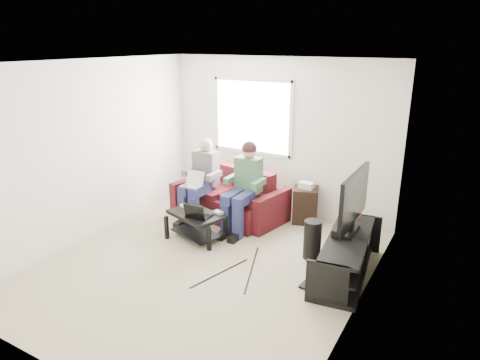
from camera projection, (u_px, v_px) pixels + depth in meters
name	position (u px, v px, depth m)	size (l,w,h in m)	color
floor	(205.00, 264.00, 5.69)	(4.50, 4.50, 0.00)	#B5AB8D
ceiling	(199.00, 62.00, 4.88)	(4.50, 4.50, 0.00)	white
wall_back	(279.00, 137.00, 7.14)	(4.50, 4.50, 0.00)	silver
wall_front	(43.00, 242.00, 3.43)	(4.50, 4.50, 0.00)	silver
wall_left	(89.00, 151.00, 6.23)	(4.50, 4.50, 0.00)	silver
wall_right	(365.00, 200.00, 4.34)	(4.50, 4.50, 0.00)	silver
window	(252.00, 117.00, 7.27)	(1.48, 0.04, 1.28)	white
sofa	(231.00, 200.00, 7.11)	(1.88, 1.07, 0.81)	#4C1319
person_left	(201.00, 177.00, 6.93)	(0.40, 0.71, 1.33)	navy
person_right	(244.00, 181.00, 6.55)	(0.40, 0.71, 1.37)	navy
laptop_silver	(192.00, 183.00, 6.75)	(0.32, 0.22, 0.24)	silver
coffee_table	(196.00, 220.00, 6.34)	(0.93, 0.73, 0.41)	black
laptop_black	(199.00, 209.00, 6.14)	(0.34, 0.24, 0.24)	black
controller_a	(185.00, 206.00, 6.53)	(0.14, 0.09, 0.04)	silver
controller_b	(197.00, 207.00, 6.49)	(0.14, 0.09, 0.04)	black
controller_c	(218.00, 212.00, 6.28)	(0.14, 0.09, 0.04)	gray
tv_stand	(347.00, 258.00, 5.38)	(0.68, 1.65, 0.53)	black
tv	(354.00, 199.00, 5.23)	(0.12, 1.10, 0.81)	black
soundbar	(342.00, 228.00, 5.41)	(0.12, 0.50, 0.10)	black
drink_cup	(359.00, 214.00, 5.81)	(0.08, 0.08, 0.12)	#9B6543
console_white	(338.00, 266.00, 5.03)	(0.30, 0.22, 0.06)	silver
console_grey	(354.00, 242.00, 5.60)	(0.34, 0.26, 0.08)	gray
console_black	(346.00, 254.00, 5.31)	(0.38, 0.30, 0.07)	black
subwoofer	(312.00, 240.00, 5.78)	(0.24, 0.24, 0.54)	black
keyboard_floor	(313.00, 280.00, 5.29)	(0.16, 0.49, 0.03)	black
end_table	(305.00, 204.00, 6.94)	(0.39, 0.39, 0.68)	black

